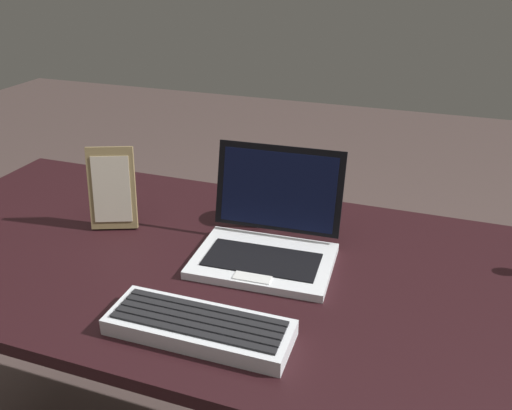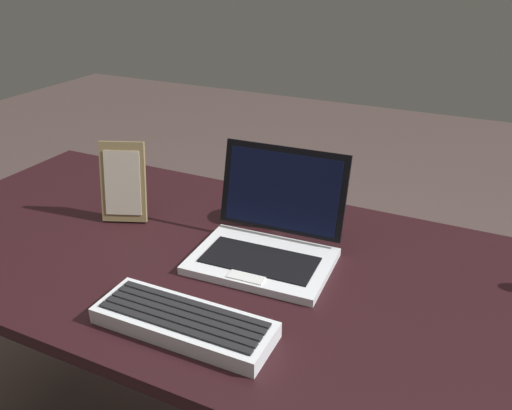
% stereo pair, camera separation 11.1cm
% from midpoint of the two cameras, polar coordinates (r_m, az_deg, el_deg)
% --- Properties ---
extents(desk, '(1.65, 0.76, 0.72)m').
position_cam_midpoint_polar(desk, '(1.21, 0.03, -10.18)').
color(desk, black).
rests_on(desk, ground).
extents(laptop_front, '(0.31, 0.27, 0.22)m').
position_cam_midpoint_polar(laptop_front, '(1.15, 4.10, -3.73)').
color(laptop_front, silver).
rests_on(laptop_front, desk).
extents(external_keyboard, '(0.33, 0.12, 0.04)m').
position_cam_midpoint_polar(external_keyboard, '(0.96, -4.50, -12.69)').
color(external_keyboard, silver).
rests_on(external_keyboard, desk).
extents(photo_frame, '(0.12, 0.09, 0.20)m').
position_cam_midpoint_polar(photo_frame, '(1.31, -11.91, 2.34)').
color(photo_frame, olive).
rests_on(photo_frame, desk).
extents(coffee_mug, '(0.13, 0.09, 0.10)m').
position_cam_midpoint_polar(coffee_mug, '(1.30, 4.23, 0.12)').
color(coffee_mug, silver).
rests_on(coffee_mug, desk).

